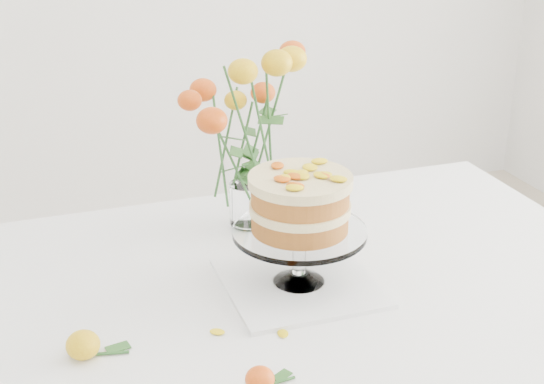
{
  "coord_description": "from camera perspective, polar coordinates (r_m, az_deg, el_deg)",
  "views": [
    {
      "loc": [
        -0.38,
        -1.12,
        1.45
      ],
      "look_at": [
        0.06,
        0.13,
        0.89
      ],
      "focal_mm": 50.0,
      "sensor_mm": 36.0,
      "label": 1
    }
  ],
  "objects": [
    {
      "name": "napkin",
      "position": [
        1.39,
        2.03,
        -6.84
      ],
      "size": [
        0.27,
        0.27,
        0.01
      ],
      "primitive_type": "cube",
      "rotation": [
        0.0,
        0.0,
        -0.0
      ],
      "color": "white",
      "rests_on": "table"
    },
    {
      "name": "stray_petal_a",
      "position": [
        1.26,
        -4.14,
        -10.47
      ],
      "size": [
        0.03,
        0.02,
        0.0
      ],
      "primitive_type": "ellipsoid",
      "color": "yellow",
      "rests_on": "table"
    },
    {
      "name": "loose_rose_near",
      "position": [
        1.23,
        -14.02,
        -11.11
      ],
      "size": [
        0.09,
        0.05,
        0.05
      ],
      "rotation": [
        0.0,
        0.0,
        -0.21
      ],
      "color": "yellow",
      "rests_on": "table"
    },
    {
      "name": "rose_vase",
      "position": [
        1.52,
        -1.85,
        5.36
      ],
      "size": [
        0.31,
        0.31,
        0.4
      ],
      "rotation": [
        0.0,
        0.0,
        0.18
      ],
      "color": "white",
      "rests_on": "table"
    },
    {
      "name": "table",
      "position": [
        1.42,
        -0.38,
        -10.33
      ],
      "size": [
        1.43,
        0.93,
        0.76
      ],
      "color": "tan",
      "rests_on": "ground"
    },
    {
      "name": "stray_petal_b",
      "position": [
        1.26,
        0.82,
        -10.62
      ],
      "size": [
        0.03,
        0.02,
        0.0
      ],
      "primitive_type": "ellipsoid",
      "color": "yellow",
      "rests_on": "table"
    },
    {
      "name": "cake_stand",
      "position": [
        1.33,
        2.12,
        -1.26
      ],
      "size": [
        0.24,
        0.24,
        0.22
      ],
      "rotation": [
        0.0,
        0.0,
        0.03
      ],
      "color": "white",
      "rests_on": "napkin"
    },
    {
      "name": "loose_rose_far",
      "position": [
        1.13,
        -0.9,
        -13.91
      ],
      "size": [
        0.08,
        0.04,
        0.04
      ],
      "rotation": [
        0.0,
        0.0,
        0.11
      ],
      "color": "#C24909",
      "rests_on": "table"
    }
  ]
}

